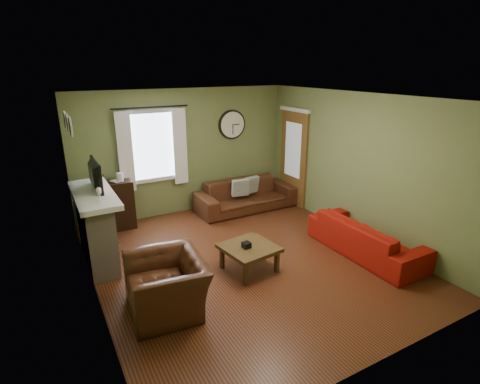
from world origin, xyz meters
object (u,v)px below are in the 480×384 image
bookshelf (112,206)px  sofa_brown (246,195)px  sofa_red (366,237)px  armchair (167,285)px  coffee_table (249,258)px

bookshelf → sofa_brown: bookshelf is taller
sofa_red → armchair: size_ratio=1.90×
sofa_brown → armchair: (-2.68, -2.62, 0.03)m
sofa_brown → coffee_table: 2.62m
sofa_brown → sofa_red: 2.87m
bookshelf → coffee_table: 3.00m
armchair → bookshelf: bearing=-172.4°
bookshelf → sofa_red: bearing=-41.0°
bookshelf → armchair: (0.10, -2.90, -0.13)m
armchair → sofa_red: bearing=93.0°
sofa_brown → armchair: bearing=-135.6°
bookshelf → sofa_red: size_ratio=0.46×
bookshelf → armchair: bookshelf is taller
bookshelf → armchair: size_ratio=0.88×
sofa_brown → armchair: armchair is taller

